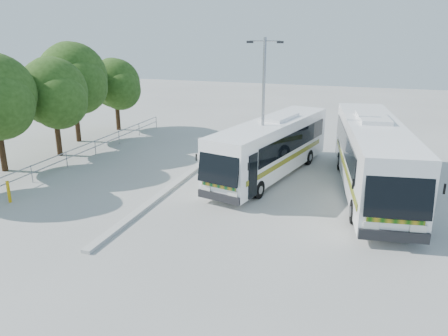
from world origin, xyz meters
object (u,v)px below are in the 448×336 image
(tree_far_c, at_px, (54,92))
(tree_far_e, at_px, (116,84))
(coach_main, at_px, (271,146))
(lamppost, at_px, (263,105))
(coach_adjacent, at_px, (373,155))
(tree_far_d, at_px, (73,77))
(bollard, at_px, (9,192))

(tree_far_c, xyz_separation_m, tree_far_e, (-0.51, 8.20, -0.37))
(tree_far_e, bearing_deg, coach_main, -27.78)
(tree_far_e, bearing_deg, lamppost, -31.68)
(coach_main, bearing_deg, tree_far_e, 165.22)
(coach_main, height_order, coach_adjacent, coach_adjacent)
(coach_adjacent, height_order, lamppost, lamppost)
(tree_far_d, bearing_deg, tree_far_c, -72.17)
(tree_far_e, relative_size, coach_main, 0.50)
(coach_adjacent, xyz_separation_m, bollard, (-16.73, -7.15, -1.44))
(tree_far_e, height_order, coach_main, tree_far_e)
(coach_main, bearing_deg, bollard, -130.86)
(tree_far_d, height_order, coach_adjacent, tree_far_d)
(tree_far_c, height_order, coach_adjacent, tree_far_c)
(tree_far_c, relative_size, bollard, 5.90)
(tree_far_c, height_order, bollard, tree_far_c)
(tree_far_d, xyz_separation_m, tree_far_e, (0.68, 4.50, -0.93))
(lamppost, bearing_deg, tree_far_c, 170.54)
(tree_far_c, xyz_separation_m, bollard, (3.16, -7.83, -3.71))
(tree_far_c, distance_m, bollard, 9.22)
(coach_adjacent, distance_m, lamppost, 6.20)
(tree_far_e, distance_m, coach_adjacent, 22.32)
(tree_far_d, distance_m, tree_far_e, 4.65)
(bollard, bearing_deg, coach_main, 36.14)
(tree_far_d, xyz_separation_m, lamppost, (15.31, -4.53, -0.54))
(tree_far_c, bearing_deg, coach_adjacent, -1.97)
(coach_adjacent, height_order, bollard, coach_adjacent)
(tree_far_d, xyz_separation_m, coach_main, (15.57, -3.34, -3.06))
(coach_main, xyz_separation_m, bollard, (-11.22, -8.19, -1.20))
(tree_far_e, xyz_separation_m, coach_adjacent, (20.39, -8.88, -1.90))
(coach_adjacent, xyz_separation_m, lamppost, (-5.76, -0.14, 2.29))
(tree_far_c, distance_m, tree_far_d, 3.93)
(bollard, bearing_deg, lamppost, 32.58)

